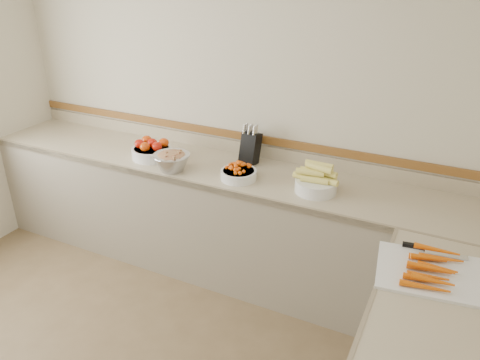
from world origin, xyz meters
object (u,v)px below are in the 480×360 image
at_px(cutting_board, 432,271).
at_px(corn_bowl, 316,182).
at_px(tomato_bowl, 151,150).
at_px(knife_block, 250,147).
at_px(rhubarb_bowl, 172,160).
at_px(cherry_tomato_bowl, 239,173).

bearing_deg(cutting_board, corn_bowl, 142.07).
xyz_separation_m(tomato_bowl, cutting_board, (2.13, -0.63, -0.04)).
bearing_deg(knife_block, tomato_bowl, -160.67).
relative_size(rhubarb_bowl, cutting_board, 0.48).
distance_m(cherry_tomato_bowl, corn_bowl, 0.55).
bearing_deg(cherry_tomato_bowl, tomato_bowl, 176.24).
distance_m(tomato_bowl, corn_bowl, 1.33).
relative_size(corn_bowl, cutting_board, 0.54).
height_order(knife_block, corn_bowl, knife_block).
height_order(cherry_tomato_bowl, cutting_board, cherry_tomato_bowl).
distance_m(tomato_bowl, rhubarb_bowl, 0.31).
relative_size(cherry_tomato_bowl, cutting_board, 0.45).
distance_m(knife_block, corn_bowl, 0.66).
xyz_separation_m(knife_block, corn_bowl, (0.60, -0.26, -0.05)).
bearing_deg(rhubarb_bowl, cutting_board, -14.87).
bearing_deg(tomato_bowl, cutting_board, -16.36).
relative_size(cherry_tomato_bowl, rhubarb_bowl, 0.94).
height_order(knife_block, cherry_tomato_bowl, knife_block).
relative_size(cherry_tomato_bowl, corn_bowl, 0.83).
relative_size(tomato_bowl, rhubarb_bowl, 1.13).
distance_m(corn_bowl, rhubarb_bowl, 1.06).
relative_size(knife_block, rhubarb_bowl, 1.14).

